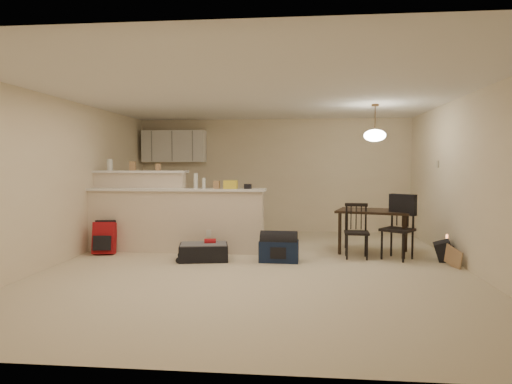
# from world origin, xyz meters

# --- Properties ---
(room) EXTENTS (7.00, 7.02, 2.50)m
(room) POSITION_xyz_m (0.00, 0.00, 1.25)
(room) COLOR beige
(room) RESTS_ON ground
(breakfast_bar) EXTENTS (3.08, 0.58, 1.39)m
(breakfast_bar) POSITION_xyz_m (-1.76, 0.98, 0.61)
(breakfast_bar) COLOR beige
(breakfast_bar) RESTS_ON ground
(upper_cabinets) EXTENTS (1.40, 0.34, 0.70)m
(upper_cabinets) POSITION_xyz_m (-2.20, 3.32, 1.90)
(upper_cabinets) COLOR white
(upper_cabinets) RESTS_ON room
(kitchen_counter) EXTENTS (1.80, 0.60, 0.90)m
(kitchen_counter) POSITION_xyz_m (-2.00, 3.19, 0.45)
(kitchen_counter) COLOR white
(kitchen_counter) RESTS_ON ground
(thermostat) EXTENTS (0.02, 0.12, 0.12)m
(thermostat) POSITION_xyz_m (2.98, 1.55, 1.50)
(thermostat) COLOR beige
(thermostat) RESTS_ON room
(jar) EXTENTS (0.10, 0.10, 0.20)m
(jar) POSITION_xyz_m (-2.74, 1.12, 1.49)
(jar) COLOR silver
(jar) RESTS_ON breakfast_bar
(cereal_box) EXTENTS (0.10, 0.07, 0.16)m
(cereal_box) POSITION_xyz_m (-2.33, 1.12, 1.47)
(cereal_box) COLOR #A78056
(cereal_box) RESTS_ON breakfast_bar
(small_box) EXTENTS (0.08, 0.06, 0.12)m
(small_box) POSITION_xyz_m (-1.86, 1.12, 1.45)
(small_box) COLOR #A78056
(small_box) RESTS_ON breakfast_bar
(bottle_a) EXTENTS (0.07, 0.07, 0.26)m
(bottle_a) POSITION_xyz_m (-1.14, 0.90, 1.22)
(bottle_a) COLOR silver
(bottle_a) RESTS_ON breakfast_bar
(bottle_b) EXTENTS (0.06, 0.06, 0.18)m
(bottle_b) POSITION_xyz_m (-1.00, 0.90, 1.18)
(bottle_b) COLOR silver
(bottle_b) RESTS_ON breakfast_bar
(bag_lump) EXTENTS (0.22, 0.18, 0.14)m
(bag_lump) POSITION_xyz_m (-0.55, 0.90, 1.16)
(bag_lump) COLOR #A78056
(bag_lump) RESTS_ON breakfast_bar
(pouch) EXTENTS (0.12, 0.10, 0.08)m
(pouch) POSITION_xyz_m (-0.26, 0.90, 1.13)
(pouch) COLOR #A78056
(pouch) RESTS_ON breakfast_bar
(extra_item_x) EXTENTS (0.10, 0.10, 0.13)m
(extra_item_x) POSITION_xyz_m (-0.79, 0.90, 1.16)
(extra_item_x) COLOR #A78056
(extra_item_x) RESTS_ON breakfast_bar
(dining_table) EXTENTS (1.34, 1.07, 0.73)m
(dining_table) POSITION_xyz_m (1.85, 1.13, 0.64)
(dining_table) COLOR black
(dining_table) RESTS_ON ground
(pendant_lamp) EXTENTS (0.36, 0.36, 0.62)m
(pendant_lamp) POSITION_xyz_m (1.85, 1.13, 1.99)
(pendant_lamp) COLOR brown
(pendant_lamp) RESTS_ON room
(dining_chair_near) EXTENTS (0.40, 0.38, 0.87)m
(dining_chair_near) POSITION_xyz_m (1.52, 0.68, 0.44)
(dining_chair_near) COLOR black
(dining_chair_near) RESTS_ON ground
(dining_chair_far) EXTENTS (0.60, 0.60, 1.00)m
(dining_chair_far) POSITION_xyz_m (2.14, 0.65, 0.50)
(dining_chair_far) COLOR black
(dining_chair_far) RESTS_ON ground
(suitcase) EXTENTS (0.83, 0.62, 0.25)m
(suitcase) POSITION_xyz_m (-0.88, 0.27, 0.13)
(suitcase) COLOR black
(suitcase) RESTS_ON ground
(red_backpack) EXTENTS (0.38, 0.27, 0.53)m
(red_backpack) POSITION_xyz_m (-2.64, 0.61, 0.26)
(red_backpack) COLOR #A11218
(red_backpack) RESTS_ON ground
(navy_duffel) EXTENTS (0.61, 0.34, 0.33)m
(navy_duffel) POSITION_xyz_m (0.30, 0.30, 0.16)
(navy_duffel) COLOR #121E39
(navy_duffel) RESTS_ON ground
(black_daypack) EXTENTS (0.31, 0.39, 0.30)m
(black_daypack) POSITION_xyz_m (2.85, 0.61, 0.15)
(black_daypack) COLOR black
(black_daypack) RESTS_ON ground
(cardboard_sheet) EXTENTS (0.13, 0.37, 0.29)m
(cardboard_sheet) POSITION_xyz_m (2.85, 0.18, 0.14)
(cardboard_sheet) COLOR #A78056
(cardboard_sheet) RESTS_ON ground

